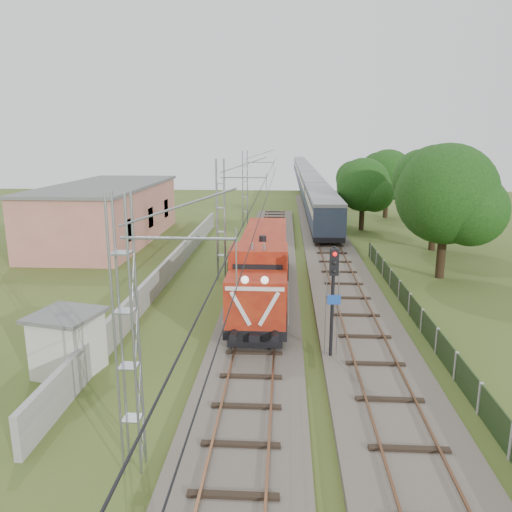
# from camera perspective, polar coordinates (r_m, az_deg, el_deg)

# --- Properties ---
(ground) EXTENTS (140.00, 140.00, 0.00)m
(ground) POSITION_cam_1_polar(r_m,az_deg,el_deg) (22.47, -0.10, -11.11)
(ground) COLOR #3B501E
(ground) RESTS_ON ground
(track_main) EXTENTS (4.20, 70.00, 0.45)m
(track_main) POSITION_cam_1_polar(r_m,az_deg,el_deg) (28.92, 0.74, -5.02)
(track_main) COLOR #6B6054
(track_main) RESTS_ON ground
(track_side) EXTENTS (4.20, 80.00, 0.45)m
(track_side) POSITION_cam_1_polar(r_m,az_deg,el_deg) (41.60, 8.48, 0.57)
(track_side) COLOR #6B6054
(track_side) RESTS_ON ground
(catenary) EXTENTS (3.31, 70.00, 8.00)m
(catenary) POSITION_cam_1_polar(r_m,az_deg,el_deg) (33.10, -3.95, 4.21)
(catenary) COLOR gray
(catenary) RESTS_ON ground
(boundary_wall) EXTENTS (0.25, 40.00, 1.50)m
(boundary_wall) POSITION_cam_1_polar(r_m,az_deg,el_deg) (34.40, -9.74, -1.22)
(boundary_wall) COLOR #9E9E99
(boundary_wall) RESTS_ON ground
(station_building) EXTENTS (8.40, 20.40, 5.22)m
(station_building) POSITION_cam_1_polar(r_m,az_deg,el_deg) (47.75, -16.60, 4.80)
(station_building) COLOR tan
(station_building) RESTS_ON ground
(fence) EXTENTS (0.12, 32.00, 1.20)m
(fence) POSITION_cam_1_polar(r_m,az_deg,el_deg) (25.88, 18.44, -7.01)
(fence) COLOR black
(fence) RESTS_ON ground
(locomotive) EXTENTS (2.79, 15.95, 4.05)m
(locomotive) POSITION_cam_1_polar(r_m,az_deg,el_deg) (28.83, 0.80, -1.06)
(locomotive) COLOR black
(locomotive) RESTS_ON ground
(coach_rake) EXTENTS (2.83, 105.68, 3.27)m
(coach_rake) POSITION_cam_1_polar(r_m,az_deg,el_deg) (94.58, 5.71, 9.14)
(coach_rake) COLOR black
(coach_rake) RESTS_ON ground
(signal_post) EXTENTS (0.56, 0.43, 5.04)m
(signal_post) POSITION_cam_1_polar(r_m,az_deg,el_deg) (20.65, 8.82, -3.25)
(signal_post) COLOR black
(signal_post) RESTS_ON ground
(relay_hut) EXTENTS (2.97, 2.97, 2.56)m
(relay_hut) POSITION_cam_1_polar(r_m,az_deg,el_deg) (21.66, -20.70, -9.27)
(relay_hut) COLOR silver
(relay_hut) RESTS_ON ground
(tree_a) EXTENTS (6.95, 6.62, 9.00)m
(tree_a) POSITION_cam_1_polar(r_m,az_deg,el_deg) (35.26, 21.07, 6.49)
(tree_a) COLOR #312214
(tree_a) RESTS_ON ground
(tree_b) EXTENTS (6.79, 6.46, 8.80)m
(tree_b) POSITION_cam_1_polar(r_m,az_deg,el_deg) (44.11, 20.08, 7.62)
(tree_b) COLOR #312214
(tree_b) RESTS_ON ground
(tree_c) EXTENTS (5.67, 5.40, 7.35)m
(tree_c) POSITION_cam_1_polar(r_m,az_deg,el_deg) (52.10, 12.24, 7.89)
(tree_c) COLOR #312214
(tree_c) RESTS_ON ground
(tree_d) EXTENTS (6.17, 5.88, 8.00)m
(tree_d) POSITION_cam_1_polar(r_m,az_deg,el_deg) (61.08, 14.88, 8.90)
(tree_d) COLOR #312214
(tree_d) RESTS_ON ground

